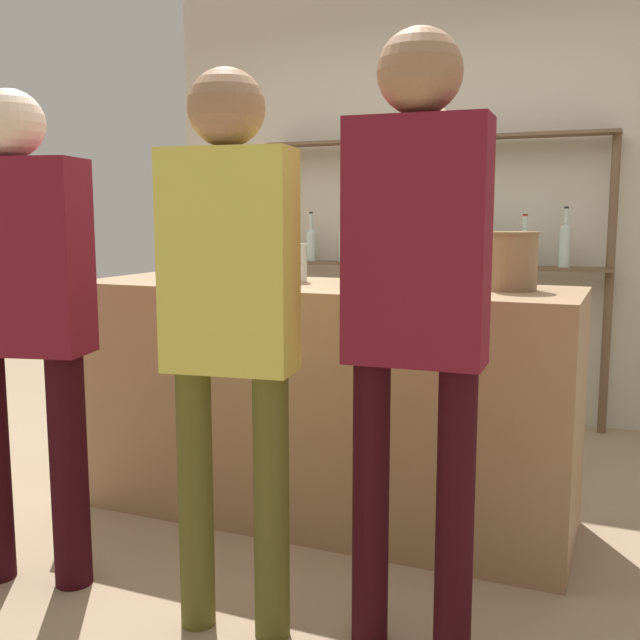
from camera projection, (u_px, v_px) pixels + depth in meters
The scene contains 15 objects.
ground_plane at pixel (320, 513), 3.22m from camera, with size 16.00×16.00×0.00m, color #9E8466.
bar_counter at pixel (320, 401), 3.15m from camera, with size 2.08×0.67×0.99m, color #997551.
back_wall at pixel (438, 195), 4.79m from camera, with size 3.68×0.12×2.80m, color beige.
back_shelf at pixel (431, 234), 4.65m from camera, with size 2.17×0.18×1.74m.
counter_bottle_0 at pixel (180, 246), 3.30m from camera, with size 0.08×0.08×0.38m.
counter_bottle_1 at pixel (402, 257), 3.01m from camera, with size 0.08×0.08×0.31m.
counter_bottle_2 at pixel (354, 252), 3.11m from camera, with size 0.09×0.09×0.34m.
counter_bottle_3 at pixel (355, 249), 3.24m from camera, with size 0.07×0.07×0.35m.
wine_glass at pixel (464, 258), 2.97m from camera, with size 0.08×0.08×0.16m.
ice_bucket at pixel (511, 261), 2.84m from camera, with size 0.21×0.21×0.22m.
cork_jar at pixel (291, 263), 3.19m from camera, with size 0.14×0.14×0.16m.
customer_center at pixel (230, 305), 2.18m from camera, with size 0.40×0.22×1.68m.
customer_left at pixel (21, 303), 2.49m from camera, with size 0.49×0.30×1.67m.
server_behind_counter at pixel (429, 261), 3.65m from camera, with size 0.47×0.23×1.78m.
customer_right at pixel (416, 289), 2.07m from camera, with size 0.40×0.23×1.77m.
Camera 1 is at (1.20, -2.83, 1.27)m, focal length 42.00 mm.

